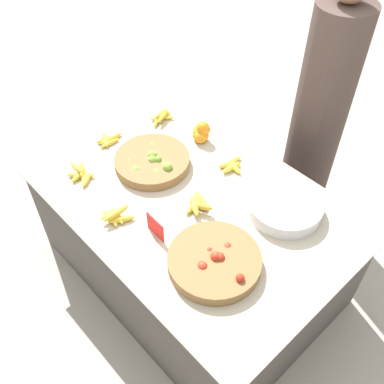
# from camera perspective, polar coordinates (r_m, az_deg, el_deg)

# --- Properties ---
(ground_plane) EXTENTS (12.00, 12.00, 0.00)m
(ground_plane) POSITION_cam_1_polar(r_m,az_deg,el_deg) (2.97, 0.00, -9.90)
(ground_plane) COLOR #ADA599
(market_table) EXTENTS (1.74, 1.18, 0.69)m
(market_table) POSITION_cam_1_polar(r_m,az_deg,el_deg) (2.69, 0.00, -5.81)
(market_table) COLOR #4C4742
(market_table) RESTS_ON ground_plane
(lime_bowl) EXTENTS (0.43, 0.43, 0.10)m
(lime_bowl) POSITION_cam_1_polar(r_m,az_deg,el_deg) (2.59, -5.08, 3.88)
(lime_bowl) COLOR olive
(lime_bowl) RESTS_ON market_table
(tomato_basket) EXTENTS (0.44, 0.44, 0.09)m
(tomato_basket) POSITION_cam_1_polar(r_m,az_deg,el_deg) (2.13, 2.88, -8.75)
(tomato_basket) COLOR olive
(tomato_basket) RESTS_ON market_table
(orange_pile) EXTENTS (0.13, 0.11, 0.13)m
(orange_pile) POSITION_cam_1_polar(r_m,az_deg,el_deg) (2.75, 1.17, 7.48)
(orange_pile) COLOR orange
(orange_pile) RESTS_ON market_table
(metal_bowl) EXTENTS (0.39, 0.39, 0.08)m
(metal_bowl) POSITION_cam_1_polar(r_m,az_deg,el_deg) (2.39, 11.70, -1.75)
(metal_bowl) COLOR silver
(metal_bowl) RESTS_ON market_table
(price_sign) EXTENTS (0.13, 0.01, 0.12)m
(price_sign) POSITION_cam_1_polar(r_m,az_deg,el_deg) (2.23, -4.68, -4.47)
(price_sign) COLOR red
(price_sign) RESTS_ON market_table
(banana_bunch_front_left) EXTENTS (0.16, 0.16, 0.06)m
(banana_bunch_front_left) POSITION_cam_1_polar(r_m,az_deg,el_deg) (2.34, -9.66, -3.05)
(banana_bunch_front_left) COLOR gold
(banana_bunch_front_left) RESTS_ON market_table
(banana_bunch_front_right) EXTENTS (0.12, 0.18, 0.05)m
(banana_bunch_front_right) POSITION_cam_1_polar(r_m,az_deg,el_deg) (2.93, -3.93, 9.51)
(banana_bunch_front_right) COLOR gold
(banana_bunch_front_right) RESTS_ON market_table
(banana_bunch_middle_left) EXTENTS (0.14, 0.18, 0.04)m
(banana_bunch_middle_left) POSITION_cam_1_polar(r_m,az_deg,el_deg) (2.80, -10.67, 6.51)
(banana_bunch_middle_left) COLOR gold
(banana_bunch_middle_left) RESTS_ON market_table
(banana_bunch_front_center) EXTENTS (0.14, 0.18, 0.04)m
(banana_bunch_front_center) POSITION_cam_1_polar(r_m,az_deg,el_deg) (2.59, 5.02, 3.35)
(banana_bunch_front_center) COLOR gold
(banana_bunch_front_center) RESTS_ON market_table
(banana_bunch_back_center) EXTENTS (0.19, 0.14, 0.06)m
(banana_bunch_back_center) POSITION_cam_1_polar(r_m,az_deg,el_deg) (2.60, -13.86, 2.19)
(banana_bunch_back_center) COLOR gold
(banana_bunch_back_center) RESTS_ON market_table
(banana_bunch_middle_right) EXTENTS (0.18, 0.17, 0.06)m
(banana_bunch_middle_right) POSITION_cam_1_polar(r_m,az_deg,el_deg) (2.36, 0.73, -1.51)
(banana_bunch_middle_right) COLOR gold
(banana_bunch_middle_right) RESTS_ON market_table
(vendor_person) EXTENTS (0.33, 0.33, 1.67)m
(vendor_person) POSITION_cam_1_polar(r_m,az_deg,el_deg) (2.93, 15.81, 9.11)
(vendor_person) COLOR #473833
(vendor_person) RESTS_ON ground_plane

